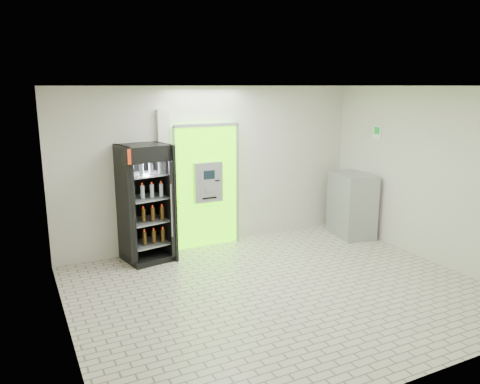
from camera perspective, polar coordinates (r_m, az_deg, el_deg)
ground at (r=7.21m, az=5.03°, el=-11.83°), size 6.00×6.00×0.00m
room_shell at (r=6.65m, az=5.34°, el=2.74°), size 6.00×6.00×6.00m
atm_assembly at (r=8.81m, az=-4.15°, el=0.81°), size 1.30×0.24×2.33m
pillar at (r=8.56m, az=-9.09°, el=1.21°), size 0.22×0.11×2.60m
beverage_cooler at (r=8.23m, az=-11.38°, el=-1.63°), size 0.88×0.83×2.04m
steel_cabinet at (r=9.75m, az=13.46°, el=-1.51°), size 0.81×1.07×1.29m
exit_sign at (r=9.53m, az=16.38°, el=7.03°), size 0.02×0.22×0.26m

